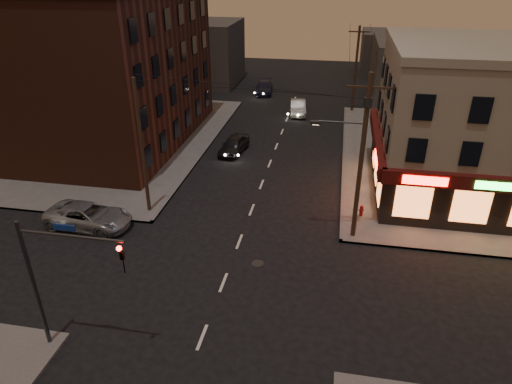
% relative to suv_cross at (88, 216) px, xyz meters
% --- Properties ---
extents(ground, '(120.00, 120.00, 0.00)m').
position_rel_suv_cross_xyz_m(ground, '(9.83, -4.00, -0.77)').
color(ground, black).
rests_on(ground, ground).
extents(sidewalk_ne, '(24.00, 28.00, 0.15)m').
position_rel_suv_cross_xyz_m(sidewalk_ne, '(27.83, 15.00, -0.69)').
color(sidewalk_ne, '#514F4C').
rests_on(sidewalk_ne, ground).
extents(sidewalk_nw, '(24.00, 28.00, 0.15)m').
position_rel_suv_cross_xyz_m(sidewalk_nw, '(-8.17, 15.00, -0.69)').
color(sidewalk_nw, '#514F4C').
rests_on(sidewalk_nw, ground).
extents(pizza_building, '(15.85, 12.85, 10.50)m').
position_rel_suv_cross_xyz_m(pizza_building, '(25.77, 9.43, 4.58)').
color(pizza_building, gray).
rests_on(pizza_building, sidewalk_ne).
extents(brick_apartment, '(12.00, 20.00, 13.00)m').
position_rel_suv_cross_xyz_m(brick_apartment, '(-4.67, 15.00, 5.88)').
color(brick_apartment, '#452216').
rests_on(brick_apartment, sidewalk_nw).
extents(bg_building_ne_a, '(10.00, 12.00, 7.00)m').
position_rel_suv_cross_xyz_m(bg_building_ne_a, '(23.83, 34.00, 2.73)').
color(bg_building_ne_a, '#3F3D3A').
rests_on(bg_building_ne_a, ground).
extents(bg_building_nw, '(9.00, 10.00, 8.00)m').
position_rel_suv_cross_xyz_m(bg_building_nw, '(-3.17, 38.00, 3.23)').
color(bg_building_nw, '#3F3D3A').
rests_on(bg_building_nw, ground).
extents(bg_building_ne_b, '(8.00, 8.00, 6.00)m').
position_rel_suv_cross_xyz_m(bg_building_ne_b, '(21.83, 48.00, 2.23)').
color(bg_building_ne_b, '#3F3D3A').
rests_on(bg_building_ne_b, ground).
extents(utility_pole_main, '(4.20, 0.44, 10.00)m').
position_rel_suv_cross_xyz_m(utility_pole_main, '(16.52, 1.80, 4.99)').
color(utility_pole_main, '#382619').
rests_on(utility_pole_main, sidewalk_ne).
extents(utility_pole_far, '(0.26, 0.26, 9.00)m').
position_rel_suv_cross_xyz_m(utility_pole_far, '(16.63, 28.00, 3.88)').
color(utility_pole_far, '#382619').
rests_on(utility_pole_far, sidewalk_ne).
extents(utility_pole_west, '(0.24, 0.24, 9.00)m').
position_rel_suv_cross_xyz_m(utility_pole_west, '(3.03, 2.50, 3.88)').
color(utility_pole_west, '#382619').
rests_on(utility_pole_west, sidewalk_nw).
extents(traffic_signal, '(4.49, 0.32, 6.47)m').
position_rel_suv_cross_xyz_m(traffic_signal, '(4.27, -9.60, 3.39)').
color(traffic_signal, '#333538').
rests_on(traffic_signal, ground).
extents(suv_cross, '(5.71, 2.97, 1.54)m').
position_rel_suv_cross_xyz_m(suv_cross, '(0.00, 0.00, 0.00)').
color(suv_cross, gray).
rests_on(suv_cross, ground).
extents(sedan_near, '(2.33, 4.57, 1.49)m').
position_rel_suv_cross_xyz_m(sedan_near, '(6.35, 13.84, -0.02)').
color(sedan_near, black).
rests_on(sedan_near, ground).
extents(sedan_mid, '(2.17, 4.76, 1.51)m').
position_rel_suv_cross_xyz_m(sedan_mid, '(10.78, 26.01, -0.01)').
color(sedan_mid, gray).
rests_on(sedan_mid, ground).
extents(sedan_far, '(2.51, 5.17, 1.45)m').
position_rel_suv_cross_xyz_m(sedan_far, '(5.71, 33.77, -0.04)').
color(sedan_far, black).
rests_on(sedan_far, ground).
extents(fire_hydrant, '(0.35, 0.35, 0.77)m').
position_rel_suv_cross_xyz_m(fire_hydrant, '(17.17, 4.29, -0.20)').
color(fire_hydrant, maroon).
rests_on(fire_hydrant, sidewalk_ne).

